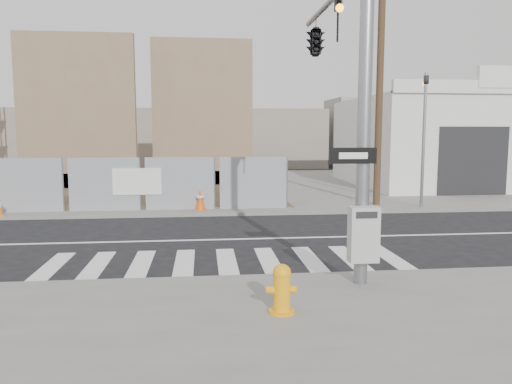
{
  "coord_description": "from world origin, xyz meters",
  "views": [
    {
      "loc": [
        -0.55,
        -14.02,
        3.05
      ],
      "look_at": [
        0.93,
        -0.32,
        1.4
      ],
      "focal_mm": 35.0,
      "sensor_mm": 36.0,
      "label": 1
    }
  ],
  "objects": [
    {
      "name": "utility_pole_right",
      "position": [
        6.5,
        5.5,
        5.2
      ],
      "size": [
        1.6,
        0.28,
        10.0
      ],
      "color": "#4C3523",
      "rests_on": "sidewalk_far"
    },
    {
      "name": "concrete_wall_right",
      "position": [
        -0.5,
        14.08,
        3.38
      ],
      "size": [
        5.5,
        1.3,
        8.0
      ],
      "color": "#7D5F4B",
      "rests_on": "sidewalk_far"
    },
    {
      "name": "signal_pole",
      "position": [
        2.49,
        -2.05,
        4.78
      ],
      "size": [
        0.96,
        5.87,
        7.0
      ],
      "color": "gray",
      "rests_on": "sidewalk_near"
    },
    {
      "name": "auto_shop",
      "position": [
        14.0,
        12.97,
        2.54
      ],
      "size": [
        12.0,
        10.2,
        5.95
      ],
      "color": "silver",
      "rests_on": "sidewalk_far"
    },
    {
      "name": "sidewalk_far",
      "position": [
        0.0,
        14.0,
        0.06
      ],
      "size": [
        50.0,
        20.0,
        0.12
      ],
      "primitive_type": "cube",
      "color": "slate",
      "rests_on": "ground"
    },
    {
      "name": "concrete_wall_left",
      "position": [
        -7.0,
        13.08,
        3.38
      ],
      "size": [
        6.0,
        1.3,
        8.0
      ],
      "color": "#7D5F4B",
      "rests_on": "sidewalk_far"
    },
    {
      "name": "traffic_cone_d",
      "position": [
        -0.65,
        4.84,
        0.51
      ],
      "size": [
        0.42,
        0.42,
        0.79
      ],
      "rotation": [
        0.0,
        0.0,
        -0.03
      ],
      "color": "#E2520B",
      "rests_on": "sidewalk_far"
    },
    {
      "name": "fire_hydrant",
      "position": [
        0.71,
        -6.25,
        0.52
      ],
      "size": [
        0.56,
        0.56,
        0.82
      ],
      "rotation": [
        0.0,
        0.0,
        -0.39
      ],
      "color": "#F9A10D",
      "rests_on": "sidewalk_near"
    },
    {
      "name": "far_signal_pole",
      "position": [
        8.0,
        4.6,
        3.48
      ],
      "size": [
        0.16,
        0.2,
        5.6
      ],
      "color": "gray",
      "rests_on": "sidewalk_far"
    },
    {
      "name": "ground",
      "position": [
        0.0,
        0.0,
        0.0
      ],
      "size": [
        100.0,
        100.0,
        0.0
      ],
      "primitive_type": "plane",
      "color": "black",
      "rests_on": "ground"
    }
  ]
}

